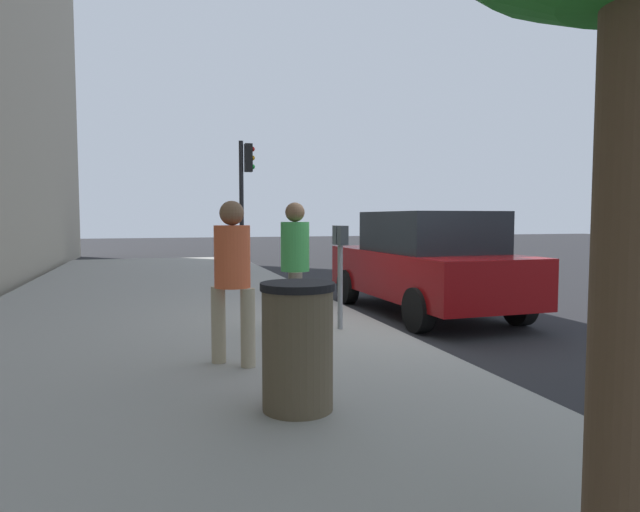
{
  "coord_description": "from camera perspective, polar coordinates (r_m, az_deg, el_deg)",
  "views": [
    {
      "loc": [
        -7.51,
        3.12,
        1.67
      ],
      "look_at": [
        -0.41,
        0.99,
        1.15
      ],
      "focal_mm": 30.91,
      "sensor_mm": 36.0,
      "label": 1
    }
  ],
  "objects": [
    {
      "name": "traffic_signal",
      "position": [
        15.29,
        -7.77,
        7.35
      ],
      "size": [
        0.24,
        0.44,
        3.6
      ],
      "color": "black",
      "rests_on": "sidewalk_slab"
    },
    {
      "name": "trash_bin",
      "position": [
        4.39,
        -2.33,
        -9.29
      ],
      "size": [
        0.59,
        0.59,
        1.01
      ],
      "color": "brown",
      "rests_on": "sidewalk_slab"
    },
    {
      "name": "pedestrian_bystander",
      "position": [
        5.7,
        -9.07,
        -1.44
      ],
      "size": [
        0.4,
        0.42,
        1.69
      ],
      "rotation": [
        0.0,
        0.0,
        -0.75
      ],
      "color": "tan",
      "rests_on": "sidewalk_slab"
    },
    {
      "name": "parking_meter",
      "position": [
        7.46,
        2.12,
        0.14
      ],
      "size": [
        0.36,
        0.12,
        1.41
      ],
      "color": "gray",
      "rests_on": "sidewalk_slab"
    },
    {
      "name": "ground_plane",
      "position": [
        8.3,
        5.82,
        -7.62
      ],
      "size": [
        80.0,
        80.0,
        0.0
      ],
      "primitive_type": "plane",
      "color": "#232326",
      "rests_on": "ground"
    },
    {
      "name": "pedestrian_at_meter",
      "position": [
        7.22,
        -2.6,
        -0.09
      ],
      "size": [
        0.52,
        0.37,
        1.72
      ],
      "rotation": [
        0.0,
        0.0,
        -1.71
      ],
      "color": "#726656",
      "rests_on": "sidewalk_slab"
    },
    {
      "name": "sidewalk_slab",
      "position": [
        7.68,
        -15.56,
        -8.13
      ],
      "size": [
        28.0,
        6.0,
        0.15
      ],
      "primitive_type": "cube",
      "color": "gray",
      "rests_on": "ground_plane"
    },
    {
      "name": "parked_sedan_near",
      "position": [
        9.68,
        10.9,
        -0.66
      ],
      "size": [
        4.44,
        2.06,
        1.77
      ],
      "color": "maroon",
      "rests_on": "ground_plane"
    }
  ]
}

